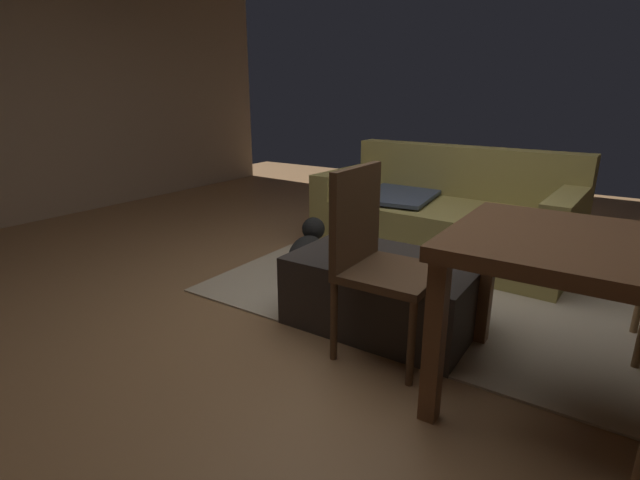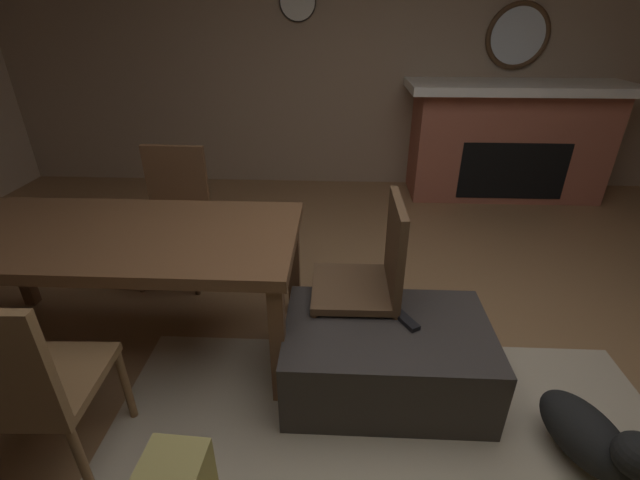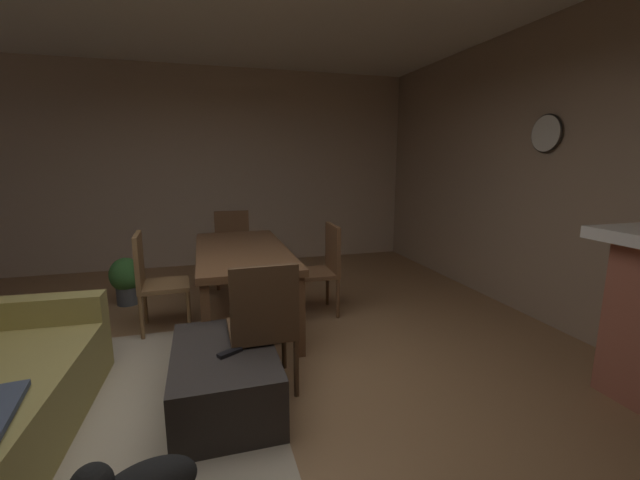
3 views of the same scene
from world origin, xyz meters
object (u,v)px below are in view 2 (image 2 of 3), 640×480
Objects in this scene: tv_remote at (406,320)px; small_dog at (592,437)px; fireplace at (508,141)px; dining_chair_south at (174,207)px; ottoman_coffee_table at (385,357)px; dining_chair_west at (372,274)px; round_wall_mirror at (518,36)px; dining_table at (116,244)px; dining_chair_north at (22,383)px; wall_clock at (298,1)px.

small_dog is (-0.72, 0.45, -0.22)m from tv_remote.
dining_chair_south is at bearing 30.75° from fireplace.
ottoman_coffee_table is 0.43m from dining_chair_west.
round_wall_mirror is at bearing -100.38° from small_dog.
ottoman_coffee_table is at bearing 169.32° from dining_table.
round_wall_mirror reaches higher than ottoman_coffee_table.
dining_chair_north is at bearing 51.74° from round_wall_mirror.
dining_chair_north is (2.85, 3.33, -0.05)m from fireplace.
wall_clock reaches higher than dining_table.
dining_chair_north is at bearing -8.70° from tv_remote.
wall_clock reaches higher than fireplace.
dining_chair_south is 1.78× the size of small_dog.
dining_chair_south is 2.70m from small_dog.
fireplace is at bearing -121.15° from dining_chair_west.
dining_table reaches higher than small_dog.
dining_chair_north is (1.40, 0.55, 0.33)m from ottoman_coffee_table.
tv_remote is 3.44m from wall_clock.
tv_remote is at bearing 144.92° from dining_chair_south.
wall_clock is at bearing -66.68° from small_dog.
dining_chair_north is at bearing 90.24° from dining_table.
round_wall_mirror reaches higher than dining_chair_west.
ottoman_coffee_table reaches higher than small_dog.
dining_table is at bearing 41.36° from fireplace.
fireplace is at bearing -138.64° from dining_table.
dining_chair_south and dining_chair_north have the same top height.
round_wall_mirror is at bearing -144.34° from tv_remote.
tv_remote is 1.54m from dining_table.
fireplace is 13.24× the size of tv_remote.
round_wall_mirror is 4.09m from dining_table.
small_dog is at bearing 152.82° from ottoman_coffee_table.
fireplace is at bearing -117.53° from ottoman_coffee_table.
wall_clock reaches higher than dining_chair_north.
ottoman_coffee_table is at bearing -8.76° from tv_remote.
dining_chair_north is (-0.00, 1.63, 0.00)m from dining_chair_south.
dining_table is (1.50, -0.23, 0.26)m from tv_remote.
round_wall_mirror is at bearing -90.00° from fireplace.
fireplace is 2.28× the size of dining_chair_north.
wall_clock is (0.69, -3.07, 1.63)m from ottoman_coffee_table.
ottoman_coffee_table is at bearing 62.47° from fireplace.
dining_chair_north reaches higher than small_dog.
wall_clock is (-0.71, -3.62, 1.30)m from dining_chair_north.
round_wall_mirror is 3.64m from ottoman_coffee_table.
dining_chair_south is at bearing 70.18° from wall_clock.
dining_table is (2.86, 2.80, -0.86)m from round_wall_mirror.
dining_chair_south reaches higher than tv_remote.
dining_chair_north is at bearing 31.54° from dining_chair_west.
dining_chair_west is 1.00× the size of dining_chair_north.
dining_chair_west is at bearing -75.24° from ottoman_coffee_table.
small_dog is at bearing -176.51° from dining_chair_north.
ottoman_coffee_table is 1.91× the size of small_dog.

